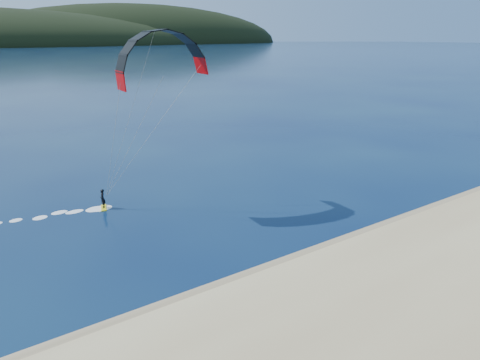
% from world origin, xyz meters
% --- Properties ---
extents(ground, '(1800.00, 1800.00, 0.00)m').
position_xyz_m(ground, '(0.00, 0.00, 0.00)').
color(ground, '#08153B').
rests_on(ground, ground).
extents(wet_sand, '(220.00, 2.50, 0.10)m').
position_xyz_m(wet_sand, '(0.00, 4.50, 0.05)').
color(wet_sand, '#907C54').
rests_on(wet_sand, ground).
extents(kitesurfer_near, '(20.15, 6.39, 14.65)m').
position_xyz_m(kitesurfer_near, '(0.62, 18.72, 11.73)').
color(kitesurfer_near, yellow).
rests_on(kitesurfer_near, ground).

